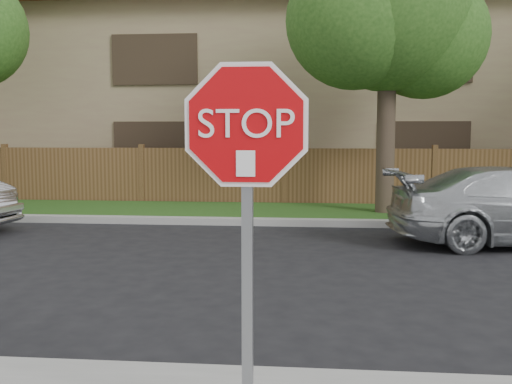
# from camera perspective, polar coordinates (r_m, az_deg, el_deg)

# --- Properties ---
(ground) EXTENTS (90.00, 90.00, 0.00)m
(ground) POSITION_cam_1_polar(r_m,az_deg,el_deg) (5.42, -3.29, -17.08)
(ground) COLOR black
(ground) RESTS_ON ground
(far_curb) EXTENTS (70.00, 0.30, 0.15)m
(far_curb) POSITION_cam_1_polar(r_m,az_deg,el_deg) (13.26, 2.07, -2.87)
(far_curb) COLOR gray
(far_curb) RESTS_ON ground
(grass_strip) EXTENTS (70.00, 3.00, 0.12)m
(grass_strip) POSITION_cam_1_polar(r_m,az_deg,el_deg) (14.89, 2.44, -1.95)
(grass_strip) COLOR #1E4714
(grass_strip) RESTS_ON ground
(fence) EXTENTS (70.00, 0.12, 1.60)m
(fence) POSITION_cam_1_polar(r_m,az_deg,el_deg) (16.40, 2.75, 1.38)
(fence) COLOR #51361C
(fence) RESTS_ON ground
(apartment_building) EXTENTS (35.20, 9.20, 7.20)m
(apartment_building) POSITION_cam_1_polar(r_m,az_deg,el_deg) (21.99, 3.49, 9.68)
(apartment_building) COLOR #91775A
(apartment_building) RESTS_ON ground
(tree_mid) EXTENTS (4.80, 3.90, 7.35)m
(tree_mid) POSITION_cam_1_polar(r_m,az_deg,el_deg) (14.86, 12.65, 16.55)
(tree_mid) COLOR #382B21
(tree_mid) RESTS_ON ground
(stop_sign) EXTENTS (1.01, 0.13, 2.55)m
(stop_sign) POSITION_cam_1_polar(r_m,az_deg,el_deg) (3.48, -0.91, 1.12)
(stop_sign) COLOR gray
(stop_sign) RESTS_ON sidewalk_near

